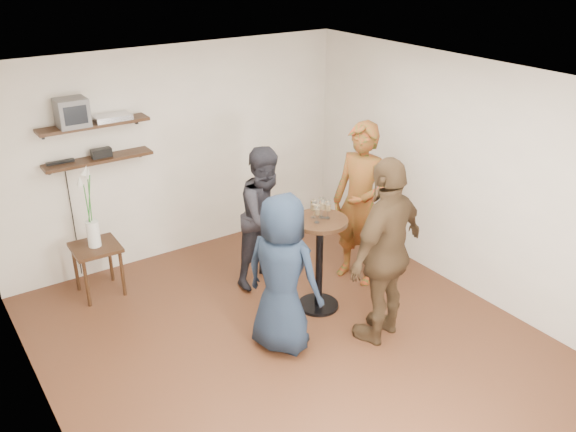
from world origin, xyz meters
The scene contains 18 objects.
room centered at (0.00, 0.00, 1.30)m, with size 4.58×5.08×2.68m.
shelf_upper centered at (-1.00, 2.38, 1.85)m, with size 1.20×0.25×0.04m, color black.
shelf_lower centered at (-1.00, 2.38, 1.45)m, with size 1.20×0.25×0.04m, color black.
crt_monitor centered at (-1.21, 2.38, 2.02)m, with size 0.32×0.30×0.30m, color #59595B.
dvd_deck centered at (-0.79, 2.38, 1.90)m, with size 0.40×0.24×0.06m, color silver.
radio centered at (-0.96, 2.38, 1.52)m, with size 0.22×0.10×0.10m, color black.
power_strip centered at (-1.40, 2.42, 1.48)m, with size 0.30×0.05×0.03m, color black.
side_table centered at (-1.27, 2.01, 0.50)m, with size 0.51×0.51×0.60m.
vase_lilies centered at (-1.27, 2.01, 0.91)m, with size 0.19×0.20×0.97m.
drinks_table centered at (0.62, 0.40, 0.68)m, with size 0.58×0.58×1.06m.
wine_glass_fl centered at (0.54, 0.35, 1.19)m, with size 0.07×0.07×0.20m.
wine_glass_fr centered at (0.70, 0.38, 1.19)m, with size 0.06×0.06×0.19m.
wine_glass_bl centered at (0.58, 0.47, 1.19)m, with size 0.07×0.07×0.20m.
wine_glass_br centered at (0.66, 0.42, 1.21)m, with size 0.07×0.07×0.22m.
person_plaid centered at (1.38, 0.65, 0.95)m, with size 0.69×0.45×1.90m, color red.
person_dark centered at (0.46, 1.18, 0.82)m, with size 0.80×0.62×1.65m, color black.
person_navy centered at (-0.09, 0.03, 0.81)m, with size 0.79×0.51×1.61m, color #162132.
person_brown centered at (0.84, -0.37, 0.95)m, with size 1.12×0.47×1.91m, color #412D1B.
Camera 1 is at (-2.83, -4.13, 3.70)m, focal length 38.00 mm.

